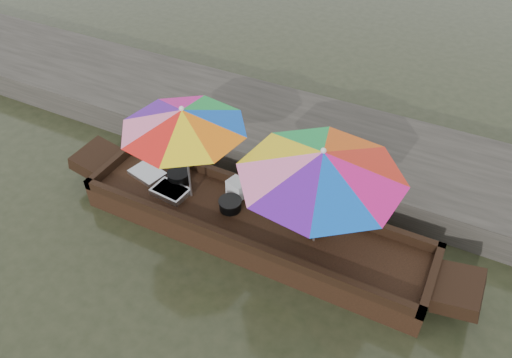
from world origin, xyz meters
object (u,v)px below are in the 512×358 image
at_px(tray_crayfish, 170,191).
at_px(charcoal_grill, 230,205).
at_px(boat_hull, 253,227).
at_px(supply_bag, 237,188).
at_px(cooking_pot, 179,177).
at_px(tray_scallop, 147,173).
at_px(vendor, 318,200).
at_px(umbrella_stern, 318,198).
at_px(umbrella_bow, 187,154).

xyz_separation_m(tray_crayfish, charcoal_grill, (0.95, 0.12, 0.03)).
xyz_separation_m(boat_hull, supply_bag, (-0.42, 0.33, 0.30)).
distance_m(cooking_pot, tray_scallop, 0.54).
height_order(tray_crayfish, vendor, vendor).
xyz_separation_m(cooking_pot, tray_scallop, (-0.53, -0.09, -0.06)).
relative_size(cooking_pot, tray_scallop, 0.65).
distance_m(charcoal_grill, vendor, 1.34).
bearing_deg(boat_hull, tray_scallop, 177.14).
distance_m(tray_scallop, supply_bag, 1.50).
bearing_deg(tray_scallop, charcoal_grill, -2.92).
distance_m(supply_bag, umbrella_stern, 1.53).
relative_size(tray_crayfish, vendor, 0.48).
xyz_separation_m(cooking_pot, supply_bag, (0.94, 0.15, 0.04)).
bearing_deg(boat_hull, vendor, 13.58).
bearing_deg(umbrella_stern, cooking_pot, 175.44).
bearing_deg(tray_scallop, cooking_pot, 9.42).
relative_size(charcoal_grill, supply_bag, 1.13).
relative_size(supply_bag, vendor, 0.26).
relative_size(charcoal_grill, umbrella_stern, 0.15).
bearing_deg(umbrella_stern, charcoal_grill, 179.24).
bearing_deg(charcoal_grill, vendor, 8.80).
xyz_separation_m(charcoal_grill, umbrella_stern, (1.30, -0.02, 0.70)).
height_order(cooking_pot, umbrella_bow, umbrella_bow).
distance_m(tray_crayfish, tray_scallop, 0.61).
distance_m(supply_bag, umbrella_bow, 0.94).
relative_size(cooking_pot, supply_bag, 1.22).
bearing_deg(charcoal_grill, umbrella_bow, -178.50).
height_order(tray_scallop, vendor, vendor).
bearing_deg(supply_bag, tray_scallop, -170.98).
xyz_separation_m(tray_crayfish, supply_bag, (0.90, 0.44, 0.09)).
bearing_deg(umbrella_bow, supply_bag, 28.64).
height_order(charcoal_grill, umbrella_stern, umbrella_stern).
xyz_separation_m(charcoal_grill, supply_bag, (-0.05, 0.31, 0.06)).
relative_size(charcoal_grill, vendor, 0.29).
bearing_deg(umbrella_stern, umbrella_bow, 180.00).
distance_m(cooking_pot, umbrella_bow, 0.79).
relative_size(cooking_pot, charcoal_grill, 1.08).
xyz_separation_m(charcoal_grill, vendor, (1.24, 0.19, 0.47)).
relative_size(tray_scallop, umbrella_stern, 0.25).
xyz_separation_m(tray_scallop, umbrella_bow, (0.87, -0.09, 0.74)).
distance_m(boat_hull, cooking_pot, 1.41).
distance_m(vendor, umbrella_bow, 1.91).
relative_size(tray_crayfish, umbrella_stern, 0.25).
bearing_deg(umbrella_bow, charcoal_grill, 1.50).
xyz_separation_m(tray_crayfish, vendor, (2.19, 0.31, 0.50)).
xyz_separation_m(cooking_pot, vendor, (2.23, 0.03, 0.46)).
height_order(supply_bag, umbrella_bow, umbrella_bow).
bearing_deg(umbrella_bow, vendor, 6.29).
bearing_deg(vendor, umbrella_bow, -38.27).
bearing_deg(charcoal_grill, cooking_pot, 170.54).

